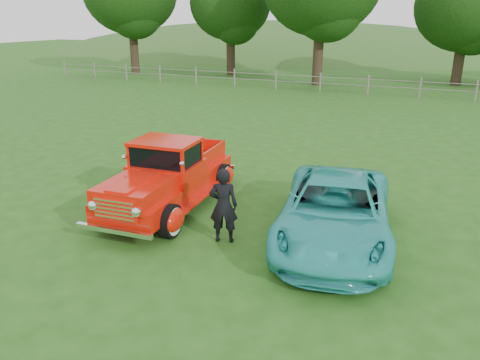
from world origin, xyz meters
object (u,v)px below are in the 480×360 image
at_px(tree_mid_west, 230,3).
at_px(tree_near_east, 467,6).
at_px(red_pickup, 168,177).
at_px(teal_sedan, 335,211).
at_px(man, 223,206).

xyz_separation_m(tree_mid_west, tree_near_east, (17.00, 1.00, -0.30)).
bearing_deg(red_pickup, tree_mid_west, 107.66).
relative_size(red_pickup, teal_sedan, 1.02).
bearing_deg(tree_mid_west, teal_sedan, -61.35).
distance_m(teal_sedan, man, 2.38).
relative_size(tree_near_east, man, 5.03).
bearing_deg(red_pickup, tree_near_east, 72.52).
bearing_deg(teal_sedan, man, -164.94).
xyz_separation_m(tree_mid_west, man, (12.33, -27.51, -4.72)).
height_order(tree_mid_west, tree_near_east, tree_mid_west).
xyz_separation_m(red_pickup, teal_sedan, (4.25, -0.21, -0.11)).
xyz_separation_m(red_pickup, man, (2.08, -1.18, 0.03)).
bearing_deg(tree_mid_west, man, -65.85).
xyz_separation_m(teal_sedan, man, (-2.17, -0.97, 0.14)).
height_order(teal_sedan, man, man).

